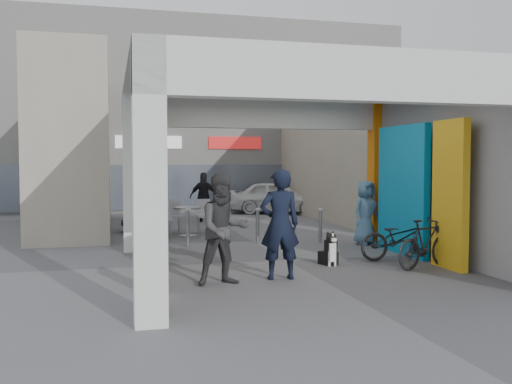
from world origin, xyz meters
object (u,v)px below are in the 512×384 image
object	(u,v)px
produce_stand	(144,220)
bicycle_front	(400,238)
man_elderly	(366,212)
bicycle_rear	(426,244)
man_back_turned	(224,229)
man_crates	(204,197)
border_collie	(330,251)
man_with_dog	(280,224)
white_van	(279,197)
cafe_set	(182,223)

from	to	relation	value
produce_stand	bicycle_front	bearing A→B (deg)	-72.42
man_elderly	bicycle_rear	xyz separation A→B (m)	(-0.24, -3.16, -0.31)
produce_stand	man_back_turned	bearing A→B (deg)	-104.00
man_crates	bicycle_front	xyz separation A→B (m)	(2.71, -8.39, -0.38)
bicycle_front	bicycle_rear	size ratio (longest dim) A/B	1.11
border_collie	man_crates	size ratio (longest dim) A/B	0.41
border_collie	bicycle_front	size ratio (longest dim) A/B	0.39
man_elderly	man_crates	world-z (taller)	man_crates
man_elderly	bicycle_front	size ratio (longest dim) A/B	0.90
man_back_turned	man_crates	size ratio (longest dim) A/B	1.09
produce_stand	bicycle_rear	world-z (taller)	bicycle_rear
man_with_dog	man_crates	size ratio (longest dim) A/B	1.13
man_crates	white_van	bearing A→B (deg)	-122.98
white_van	produce_stand	bearing A→B (deg)	155.39
cafe_set	produce_stand	distance (m)	1.35
man_with_dog	white_van	world-z (taller)	man_with_dog
man_back_turned	white_van	bearing A→B (deg)	62.81
man_back_turned	produce_stand	bearing A→B (deg)	89.98
man_with_dog	man_back_turned	size ratio (longest dim) A/B	1.04
cafe_set	border_collie	bearing A→B (deg)	-67.40
border_collie	man_back_turned	size ratio (longest dim) A/B	0.38
cafe_set	bicycle_front	distance (m)	6.45
produce_stand	man_with_dog	world-z (taller)	man_with_dog
man_elderly	border_collie	bearing A→B (deg)	-146.69
man_with_dog	bicycle_front	xyz separation A→B (m)	(2.93, 1.21, -0.49)
man_with_dog	bicycle_front	bearing A→B (deg)	-153.72
cafe_set	white_van	bearing A→B (deg)	51.56
border_collie	bicycle_rear	bearing A→B (deg)	-44.21
border_collie	man_elderly	bearing A→B (deg)	31.96
bicycle_front	white_van	xyz separation A→B (m)	(0.61, 10.79, 0.19)
border_collie	man_elderly	distance (m)	3.11
cafe_set	man_crates	world-z (taller)	man_crates
man_back_turned	bicycle_front	xyz separation A→B (m)	(3.94, 1.40, -0.45)
border_collie	cafe_set	bearing A→B (deg)	92.57
man_elderly	man_with_dog	bearing A→B (deg)	-151.72
man_elderly	bicycle_front	distance (m)	2.27
man_with_dog	man_back_turned	bearing A→B (deg)	14.35
man_crates	white_van	distance (m)	4.10
man_back_turned	bicycle_rear	size ratio (longest dim) A/B	1.16
man_crates	white_van	size ratio (longest dim) A/B	0.44
produce_stand	man_crates	size ratio (longest dim) A/B	0.76
cafe_set	man_back_turned	bearing A→B (deg)	-90.83
border_collie	bicycle_rear	distance (m)	1.82
border_collie	man_elderly	world-z (taller)	man_elderly
man_elderly	bicycle_front	bearing A→B (deg)	-115.93
man_crates	bicycle_front	bearing A→B (deg)	129.04
man_back_turned	bicycle_rear	bearing A→B (deg)	0.00
man_elderly	bicycle_rear	world-z (taller)	man_elderly
man_with_dog	border_collie	bearing A→B (deg)	-138.57
man_elderly	man_crates	xyz separation A→B (m)	(-2.99, 6.16, 0.05)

